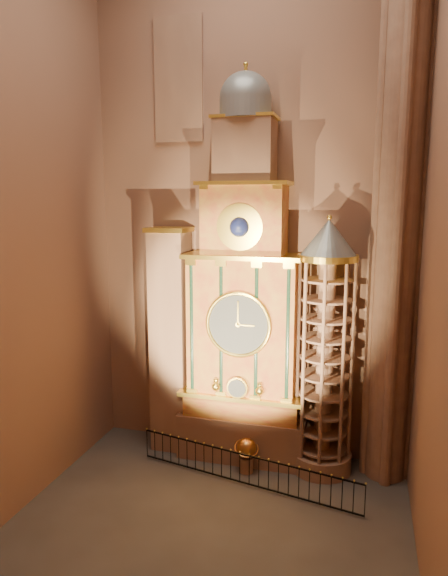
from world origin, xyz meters
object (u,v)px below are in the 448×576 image
(portrait_tower, at_px, (171,339))
(iron_railing, at_px, (244,469))
(astronomical_clock, at_px, (244,311))
(celestial_globe, at_px, (246,452))
(stair_turret, at_px, (325,350))

(portrait_tower, bearing_deg, iron_railing, -31.02)
(astronomical_clock, bearing_deg, portrait_tower, 179.71)
(astronomical_clock, xyz_separation_m, celestial_globe, (0.47, -1.36, -5.77))
(celestial_globe, distance_m, iron_railing, 1.08)
(stair_turret, relative_size, iron_railing, 1.15)
(stair_turret, bearing_deg, portrait_tower, 177.67)
(stair_turret, bearing_deg, astronomical_clock, 175.70)
(astronomical_clock, height_order, portrait_tower, astronomical_clock)
(iron_railing, bearing_deg, celestial_globe, 98.95)
(portrait_tower, height_order, celestial_globe, portrait_tower)
(portrait_tower, distance_m, celestial_globe, 5.91)
(portrait_tower, bearing_deg, astronomical_clock, -0.29)
(astronomical_clock, xyz_separation_m, iron_railing, (0.64, -2.41, -5.98))
(astronomical_clock, bearing_deg, iron_railing, -75.16)
(portrait_tower, bearing_deg, celestial_globe, -19.62)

